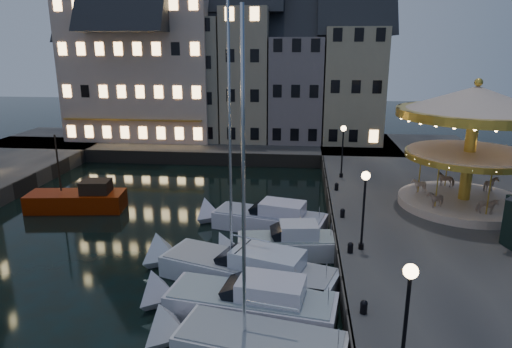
# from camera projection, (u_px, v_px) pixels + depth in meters

# --- Properties ---
(ground) EXTENTS (160.00, 160.00, 0.00)m
(ground) POSITION_uv_depth(u_px,v_px,m) (221.00, 274.00, 23.76)
(ground) COLOR black
(ground) RESTS_ON ground
(quay_east) EXTENTS (16.00, 56.00, 1.30)m
(quay_east) POSITION_uv_depth(u_px,v_px,m) (463.00, 229.00, 27.94)
(quay_east) COLOR #474442
(quay_east) RESTS_ON ground
(quay_north) EXTENTS (44.00, 12.00, 1.30)m
(quay_north) POSITION_uv_depth(u_px,v_px,m) (195.00, 146.00, 51.18)
(quay_north) COLOR #474442
(quay_north) RESTS_ON ground
(quaywall_e) EXTENTS (0.15, 44.00, 1.30)m
(quaywall_e) POSITION_uv_depth(u_px,v_px,m) (332.00, 224.00, 28.73)
(quaywall_e) COLOR #47423A
(quaywall_e) RESTS_ON ground
(quaywall_n) EXTENTS (48.00, 0.15, 1.30)m
(quaywall_n) POSITION_uv_depth(u_px,v_px,m) (200.00, 159.00, 45.24)
(quaywall_n) COLOR #47423A
(quaywall_n) RESTS_ON ground
(streetlamp_a) EXTENTS (0.44, 0.44, 4.17)m
(streetlamp_a) POSITION_uv_depth(u_px,v_px,m) (407.00, 309.00, 13.34)
(streetlamp_a) COLOR black
(streetlamp_a) RESTS_ON quay_east
(streetlamp_b) EXTENTS (0.44, 0.44, 4.17)m
(streetlamp_b) POSITION_uv_depth(u_px,v_px,m) (364.00, 199.00, 22.91)
(streetlamp_b) COLOR black
(streetlamp_b) RESTS_ON quay_east
(streetlamp_c) EXTENTS (0.44, 0.44, 4.17)m
(streetlamp_c) POSITION_uv_depth(u_px,v_px,m) (343.00, 144.00, 35.84)
(streetlamp_c) COLOR black
(streetlamp_c) RESTS_ON quay_east
(bollard_a) EXTENTS (0.30, 0.30, 0.57)m
(bollard_a) POSITION_uv_depth(u_px,v_px,m) (364.00, 306.00, 17.88)
(bollard_a) COLOR black
(bollard_a) RESTS_ON quay_east
(bollard_b) EXTENTS (0.30, 0.30, 0.57)m
(bollard_b) POSITION_uv_depth(u_px,v_px,m) (350.00, 247.00, 23.15)
(bollard_b) COLOR black
(bollard_b) RESTS_ON quay_east
(bollard_c) EXTENTS (0.30, 0.30, 0.57)m
(bollard_c) POSITION_uv_depth(u_px,v_px,m) (343.00, 213.00, 27.94)
(bollard_c) COLOR black
(bollard_c) RESTS_ON quay_east
(bollard_d) EXTENTS (0.30, 0.30, 0.57)m
(bollard_d) POSITION_uv_depth(u_px,v_px,m) (337.00, 186.00, 33.20)
(bollard_d) COLOR black
(bollard_d) RESTS_ON quay_east
(townhouse_na) EXTENTS (5.50, 8.00, 12.80)m
(townhouse_na) POSITION_uv_depth(u_px,v_px,m) (98.00, 79.00, 52.30)
(townhouse_na) COLOR gray
(townhouse_na) RESTS_ON quay_north
(townhouse_nb) EXTENTS (6.16, 8.00, 13.80)m
(townhouse_nb) POSITION_uv_depth(u_px,v_px,m) (144.00, 75.00, 51.63)
(townhouse_nb) COLOR gray
(townhouse_nb) RESTS_ON quay_north
(townhouse_nc) EXTENTS (6.82, 8.00, 14.80)m
(townhouse_nc) POSITION_uv_depth(u_px,v_px,m) (196.00, 71.00, 50.89)
(townhouse_nc) COLOR gray
(townhouse_nc) RESTS_ON quay_north
(townhouse_nd) EXTENTS (5.50, 8.00, 15.80)m
(townhouse_nd) POSITION_uv_depth(u_px,v_px,m) (247.00, 66.00, 50.19)
(townhouse_nd) COLOR gray
(townhouse_nd) RESTS_ON quay_north
(townhouse_ne) EXTENTS (6.16, 8.00, 12.80)m
(townhouse_ne) POSITION_uv_depth(u_px,v_px,m) (296.00, 81.00, 50.06)
(townhouse_ne) COLOR slate
(townhouse_ne) RESTS_ON quay_north
(townhouse_nf) EXTENTS (6.82, 8.00, 13.80)m
(townhouse_nf) POSITION_uv_depth(u_px,v_px,m) (353.00, 76.00, 49.32)
(townhouse_nf) COLOR tan
(townhouse_nf) RESTS_ON quay_north
(hotel_corner) EXTENTS (17.60, 9.00, 16.80)m
(hotel_corner) POSITION_uv_depth(u_px,v_px,m) (143.00, 61.00, 51.21)
(hotel_corner) COLOR beige
(hotel_corner) RESTS_ON quay_north
(motorboat_a) EXTENTS (7.47, 3.74, 12.35)m
(motorboat_a) POSITION_uv_depth(u_px,v_px,m) (246.00, 345.00, 17.23)
(motorboat_a) COLOR silver
(motorboat_a) RESTS_ON ground
(motorboat_b) EXTENTS (8.47, 3.63, 2.15)m
(motorboat_b) POSITION_uv_depth(u_px,v_px,m) (242.00, 303.00, 19.86)
(motorboat_b) COLOR silver
(motorboat_b) RESTS_ON ground
(motorboat_c) EXTENTS (9.86, 5.52, 13.25)m
(motorboat_c) POSITION_uv_depth(u_px,v_px,m) (241.00, 269.00, 22.80)
(motorboat_c) COLOR silver
(motorboat_c) RESTS_ON ground
(motorboat_d) EXTENTS (6.63, 2.89, 2.15)m
(motorboat_d) POSITION_uv_depth(u_px,v_px,m) (279.00, 245.00, 25.64)
(motorboat_d) COLOR silver
(motorboat_d) RESTS_ON ground
(motorboat_e) EXTENTS (8.26, 4.19, 2.15)m
(motorboat_e) POSITION_uv_depth(u_px,v_px,m) (264.00, 219.00, 29.49)
(motorboat_e) COLOR silver
(motorboat_e) RESTS_ON ground
(red_fishing_boat) EXTENTS (6.99, 3.14, 5.73)m
(red_fishing_boat) POSITION_uv_depth(u_px,v_px,m) (79.00, 201.00, 32.86)
(red_fishing_boat) COLOR #721800
(red_fishing_boat) RESTS_ON ground
(carousel) EXTENTS (9.44, 9.44, 8.26)m
(carousel) POSITION_uv_depth(u_px,v_px,m) (473.00, 124.00, 28.51)
(carousel) COLOR beige
(carousel) RESTS_ON quay_east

